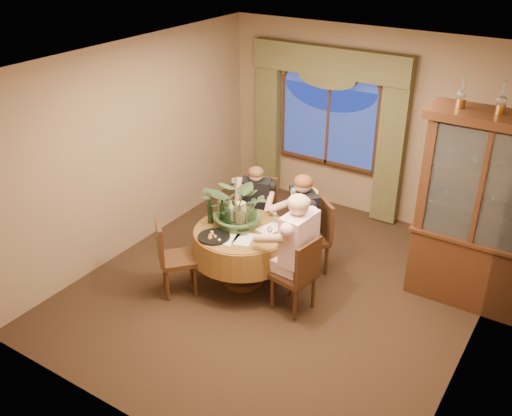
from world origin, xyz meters
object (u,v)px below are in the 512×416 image
Objects in this scene: oil_lamp_left at (462,92)px; centerpiece_plant at (240,182)px; dining_table at (242,256)px; wine_bottle_4 at (231,213)px; wine_bottle_3 at (210,211)px; china_cabinet at (479,214)px; stoneware_vase at (241,214)px; wine_bottle_1 at (220,207)px; chair_right at (293,274)px; olive_bowl at (243,231)px; person_scarf at (303,225)px; chair_back at (259,215)px; wine_bottle_2 at (228,217)px; person_back at (256,208)px; person_pink at (298,253)px; wine_bottle_0 at (222,212)px; chair_back_right at (310,238)px; chair_front_left at (178,257)px; oil_lamp_center at (503,98)px.

centerpiece_plant is at bearing -153.85° from oil_lamp_left.
dining_table is at bearing -150.84° from oil_lamp_left.
oil_lamp_left is 2.94m from wine_bottle_4.
china_cabinet is at bearing 22.67° from wine_bottle_3.
wine_bottle_1 is at bearing 177.98° from stoneware_vase.
chair_right reaches higher than olive_bowl.
stoneware_vase is at bearing 82.71° from person_scarf.
chair_back is 0.88m from person_scarf.
olive_bowl is at bearing 3.33° from wine_bottle_2.
person_back reaches higher than stoneware_vase.
wine_bottle_1 is (-0.32, 0.01, 0.01)m from stoneware_vase.
oil_lamp_left is 3.17m from wine_bottle_3.
chair_back is 2.91× the size of wine_bottle_4.
wine_bottle_4 reaches higher than stoneware_vase.
person_pink is 0.72m from person_scarf.
wine_bottle_0 is at bearing 170.32° from olive_bowl.
person_scarf reaches higher than wine_bottle_0.
oil_lamp_left reaches higher than wine_bottle_3.
wine_bottle_2 and wine_bottle_3 have the same top height.
chair_back_right is 0.69× the size of person_scarf.
wine_bottle_1 is (-0.30, -0.01, -0.41)m from centerpiece_plant.
chair_front_left is 1.47m from person_pink.
person_pink is at bearing -0.37° from wine_bottle_3.
wine_bottle_3 is 0.27m from wine_bottle_4.
dining_table is 0.80m from chair_front_left.
chair_right is at bearing -9.32° from wine_bottle_4.
person_back is (-1.12, 0.86, -0.11)m from person_pink.
person_scarf is at bearing -160.02° from oil_lamp_left.
person_back is 3.73× the size of wine_bottle_2.
wine_bottle_3 is at bearing -159.31° from stoneware_vase.
chair_back_right is at bearing -162.58° from oil_lamp_left.
wine_bottle_3 is at bearing 176.57° from wine_bottle_2.
person_pink is at bearing -3.84° from chair_right.
person_scarf is at bearing 98.78° from chair_back_right.
stoneware_vase is (-0.64, -0.60, 0.43)m from chair_back_right.
wine_bottle_3 is at bearing 120.85° from chair_front_left.
person_pink is at bearing -5.24° from wine_bottle_4.
oil_lamp_center reaches higher than centerpiece_plant.
chair_back is 0.94m from wine_bottle_4.
chair_back is at bearing 29.90° from chair_back_right.
stoneware_vase is 0.24m from wine_bottle_0.
wine_bottle_4 is at bearing 173.12° from dining_table.
chair_front_left is 0.78× the size of person_back.
person_back is (-0.30, 0.79, 0.24)m from dining_table.
person_pink reaches higher than chair_right.
china_cabinet is at bearing 22.80° from wine_bottle_0.
person_scarf is 4.19× the size of wine_bottle_0.
wine_bottle_3 is (-0.49, 0.00, 0.14)m from olive_bowl.
oil_lamp_left is at bearing 23.45° from wine_bottle_1.
china_cabinet reaches higher than wine_bottle_0.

